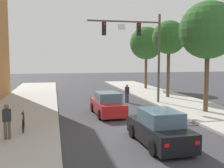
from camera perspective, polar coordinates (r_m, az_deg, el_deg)
The scene contains 11 objects.
ground_plane at distance 14.04m, azimuth 5.63°, elevation -10.59°, with size 120.00×120.00×0.00m, color #38383D.
sidewalk_left at distance 13.55m, azimuth -22.06°, elevation -11.23°, with size 5.00×60.00×0.15m, color #B2AFA8.
traffic_signal_mast at distance 22.37m, azimuth 6.05°, elevation 9.14°, with size 6.25×0.38×7.50m.
car_lead_red at distance 18.26m, azimuth -0.99°, elevation -4.49°, with size 1.95×4.30×1.60m.
car_following_black at distance 12.22m, azimuth 10.19°, elevation -9.57°, with size 1.94×4.29×1.60m.
pedestrian_sidewalk_left_walker at distance 13.19m, azimuth -21.87°, elevation -7.25°, with size 0.36×0.22×1.64m.
pedestrian_crossing_road at distance 23.34m, azimuth 3.28°, elevation -1.85°, with size 0.36×0.22×1.64m.
bicycle_leaning at distance 14.67m, azimuth -18.71°, elevation -7.97°, with size 0.19×1.77×0.98m.
street_tree_nearest at distance 19.74m, azimuth 20.16°, elevation 10.87°, with size 4.00×4.00×7.73m.
street_tree_second at distance 26.32m, azimuth 12.26°, elevation 9.78°, with size 3.25×3.25×7.44m.
street_tree_third at distance 33.73m, azimuth 7.45°, elevation 8.78°, with size 4.13×4.13×7.80m.
Camera 1 is at (-4.23, -12.81, 3.87)m, focal length 42.08 mm.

